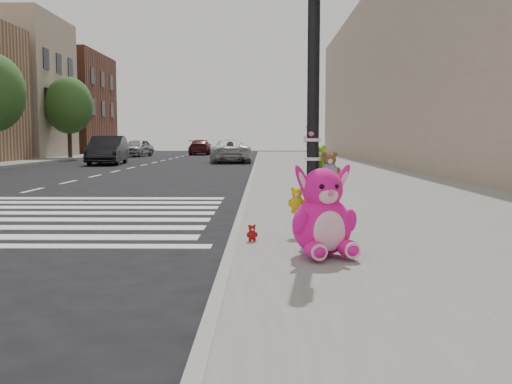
# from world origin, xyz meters

# --- Properties ---
(ground) EXTENTS (120.00, 120.00, 0.00)m
(ground) POSITION_xyz_m (0.00, 0.00, 0.00)
(ground) COLOR black
(ground) RESTS_ON ground
(sidewalk_near) EXTENTS (7.00, 80.00, 0.14)m
(sidewalk_near) POSITION_xyz_m (5.00, 10.00, 0.07)
(sidewalk_near) COLOR slate
(sidewalk_near) RESTS_ON ground
(curb_edge) EXTENTS (0.12, 80.00, 0.15)m
(curb_edge) POSITION_xyz_m (1.55, 10.00, 0.07)
(curb_edge) COLOR gray
(curb_edge) RESTS_ON ground
(bld_far_d) EXTENTS (6.00, 8.00, 10.00)m
(bld_far_d) POSITION_xyz_m (-15.50, 35.00, 5.00)
(bld_far_d) COLOR tan
(bld_far_d) RESTS_ON ground
(bld_far_e) EXTENTS (6.00, 10.00, 9.00)m
(bld_far_e) POSITION_xyz_m (-15.50, 46.00, 4.50)
(bld_far_e) COLOR brown
(bld_far_e) RESTS_ON ground
(bld_near) EXTENTS (5.00, 60.00, 10.00)m
(bld_near) POSITION_xyz_m (10.50, 20.00, 5.00)
(bld_near) COLOR tan
(bld_near) RESTS_ON ground
(signal_pole) EXTENTS (0.69, 0.50, 4.00)m
(signal_pole) POSITION_xyz_m (2.63, 1.82, 1.76)
(signal_pole) COLOR black
(signal_pole) RESTS_ON sidewalk_near
(tree_far_c) EXTENTS (3.20, 3.20, 5.44)m
(tree_far_c) POSITION_xyz_m (-11.20, 33.00, 3.65)
(tree_far_c) COLOR #382619
(tree_far_c) RESTS_ON sidewalk_far
(pink_bunny) EXTENTS (0.82, 0.90, 1.05)m
(pink_bunny) POSITION_xyz_m (2.61, 0.57, 0.57)
(pink_bunny) COLOR #FB1599
(pink_bunny) RESTS_ON sidewalk_near
(red_teddy) EXTENTS (0.17, 0.13, 0.22)m
(red_teddy) POSITION_xyz_m (1.80, 1.48, 0.25)
(red_teddy) COLOR #9D120F
(red_teddy) RESTS_ON sidewalk_near
(car_dark_far) EXTENTS (2.13, 4.94, 1.58)m
(car_dark_far) POSITION_xyz_m (-6.65, 25.75, 0.79)
(car_dark_far) COLOR black
(car_dark_far) RESTS_ON ground
(car_white_near) EXTENTS (2.80, 5.14, 1.37)m
(car_white_near) POSITION_xyz_m (-0.04, 28.45, 0.68)
(car_white_near) COLOR silver
(car_white_near) RESTS_ON ground
(car_maroon_near) EXTENTS (1.83, 4.48, 1.30)m
(car_maroon_near) POSITION_xyz_m (-3.50, 44.26, 0.65)
(car_maroon_near) COLOR #57191C
(car_maroon_near) RESTS_ON ground
(car_silver_deep) EXTENTS (2.19, 4.28, 1.39)m
(car_silver_deep) POSITION_xyz_m (-7.96, 39.12, 0.70)
(car_silver_deep) COLOR #A1A1A5
(car_silver_deep) RESTS_ON ground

